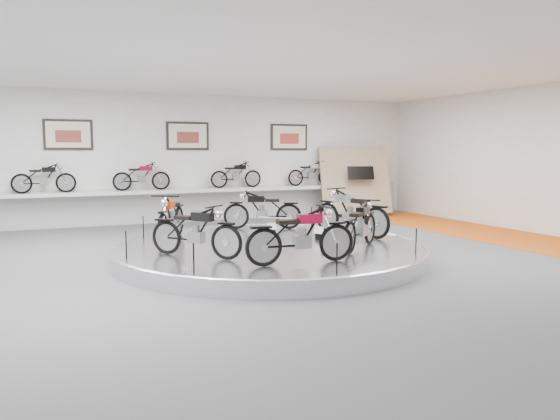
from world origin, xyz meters
name	(u,v)px	position (x,y,z in m)	size (l,w,h in m)	color
floor	(276,262)	(0.00, 0.00, 0.00)	(16.00, 16.00, 0.00)	#565658
ceiling	(276,59)	(0.00, 0.00, 4.00)	(16.00, 16.00, 0.00)	white
wall_back	(188,158)	(0.00, 7.00, 2.00)	(16.00, 16.00, 0.00)	white
orange_carpet_strip	(523,240)	(6.80, 0.00, 0.01)	(2.40, 12.60, 0.01)	#C4560C
dado_band	(189,204)	(0.00, 6.98, 0.55)	(15.68, 0.04, 1.10)	#BCBCBA
display_platform	(270,252)	(0.00, 0.30, 0.15)	(6.40, 6.40, 0.30)	silver
platform_rim	(270,246)	(0.00, 0.30, 0.27)	(6.40, 6.40, 0.10)	#B2B2BA
shelf	(191,191)	(0.00, 6.70, 1.00)	(11.00, 0.55, 0.10)	silver
poster_left	(68,135)	(-3.50, 6.96, 2.70)	(1.35, 0.06, 0.88)	beige
poster_center	(188,136)	(0.00, 6.96, 2.70)	(1.35, 0.06, 0.88)	beige
poster_right	(289,137)	(3.50, 6.96, 2.70)	(1.35, 0.06, 0.88)	beige
display_panel	(355,180)	(5.60, 6.10, 1.25)	(2.40, 0.12, 2.40)	tan
shelf_bike_a	(44,180)	(-4.20, 6.70, 1.42)	(1.22, 0.42, 0.73)	black
shelf_bike_b	(142,178)	(-1.50, 6.70, 1.42)	(1.22, 0.42, 0.73)	maroon
shelf_bike_c	(236,176)	(1.50, 6.70, 1.42)	(1.22, 0.42, 0.73)	black
shelf_bike_d	(311,175)	(4.20, 6.70, 1.42)	(1.22, 0.42, 0.73)	#ADAEB2
bike_a	(351,212)	(2.18, 0.71, 0.84)	(1.84, 0.65, 1.08)	#ADAEB2
bike_b	(263,210)	(0.71, 2.48, 0.78)	(1.64, 0.58, 0.97)	black
bike_c	(171,217)	(-1.74, 1.71, 0.81)	(1.73, 0.61, 1.02)	#B92900
bike_d	(196,231)	(-1.75, -0.37, 0.78)	(1.64, 0.58, 0.96)	black
bike_e	(301,235)	(-0.26, -1.68, 0.80)	(1.69, 0.60, 1.00)	maroon
bike_f	(360,225)	(1.43, -0.88, 0.78)	(1.64, 0.58, 0.96)	black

